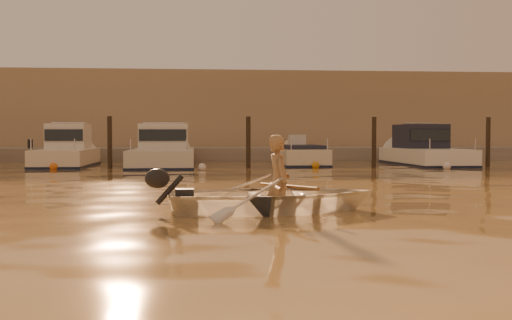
{
  "coord_description": "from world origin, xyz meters",
  "views": [
    {
      "loc": [
        -2.24,
        -11.03,
        1.29
      ],
      "look_at": [
        -0.95,
        2.62,
        0.75
      ],
      "focal_mm": 45.0,
      "sensor_mm": 36.0,
      "label": 1
    }
  ],
  "objects": [
    {
      "name": "fender_b",
      "position": [
        -7.52,
        13.39,
        0.1
      ],
      "size": [
        0.3,
        0.3,
        0.3
      ],
      "primitive_type": "sphere",
      "color": "orange",
      "rests_on": "ground_plane"
    },
    {
      "name": "piling_2",
      "position": [
        -0.2,
        13.8,
        0.9
      ],
      "size": [
        0.18,
        0.18,
        2.2
      ],
      "primitive_type": "cylinder",
      "color": "#2D2319",
      "rests_on": "ground_plane"
    },
    {
      "name": "piling_4",
      "position": [
        9.5,
        13.8,
        0.9
      ],
      "size": [
        0.18,
        0.18,
        2.2
      ],
      "primitive_type": "cylinder",
      "color": "#2D2319",
      "rests_on": "ground_plane"
    },
    {
      "name": "moored_boat_3",
      "position": [
        2.21,
        16.0,
        0.22
      ],
      "size": [
        1.8,
        5.3,
        0.95
      ],
      "primitive_type": null,
      "color": "beige",
      "rests_on": "ground_plane"
    },
    {
      "name": "quay",
      "position": [
        0.0,
        21.5,
        0.15
      ],
      "size": [
        52.0,
        4.0,
        1.0
      ],
      "primitive_type": "cube",
      "color": "gray",
      "rests_on": "ground_plane"
    },
    {
      "name": "oar_port",
      "position": [
        -0.71,
        -0.35,
        0.42
      ],
      "size": [
        0.73,
        2.01,
        0.13
      ],
      "primitive_type": "cylinder",
      "rotation": [
        1.54,
        0.0,
        0.33
      ],
      "color": "brown",
      "rests_on": "dinghy"
    },
    {
      "name": "waterfront_building",
      "position": [
        0.0,
        27.0,
        2.4
      ],
      "size": [
        46.0,
        7.0,
        4.8
      ],
      "primitive_type": "cube",
      "color": "#9E8466",
      "rests_on": "quay"
    },
    {
      "name": "dinghy",
      "position": [
        -0.95,
        -0.38,
        0.25
      ],
      "size": [
        3.8,
        2.92,
        0.73
      ],
      "primitive_type": "imported",
      "rotation": [
        0.0,
        0.0,
        1.69
      ],
      "color": "white",
      "rests_on": "ground_plane"
    },
    {
      "name": "fender_e",
      "position": [
        7.27,
        12.51,
        0.1
      ],
      "size": [
        0.3,
        0.3,
        0.3
      ],
      "primitive_type": "sphere",
      "color": "silver",
      "rests_on": "ground_plane"
    },
    {
      "name": "fender_d",
      "position": [
        2.42,
        13.61,
        0.1
      ],
      "size": [
        0.3,
        0.3,
        0.3
      ],
      "primitive_type": "sphere",
      "color": "#C58017",
      "rests_on": "ground_plane"
    },
    {
      "name": "oar_starboard",
      "position": [
        -0.9,
        -0.37,
        0.42
      ],
      "size": [
        0.18,
        2.1,
        0.13
      ],
      "primitive_type": "cylinder",
      "rotation": [
        1.54,
        0.0,
        -0.06
      ],
      "color": "brown",
      "rests_on": "dinghy"
    },
    {
      "name": "ground_plane",
      "position": [
        0.0,
        0.0,
        0.0
      ],
      "size": [
        160.0,
        160.0,
        0.0
      ],
      "primitive_type": "plane",
      "color": "brown",
      "rests_on": "ground"
    },
    {
      "name": "person",
      "position": [
        -0.85,
        -0.36,
        0.49
      ],
      "size": [
        0.45,
        0.62,
        1.59
      ],
      "primitive_type": "imported",
      "rotation": [
        0.0,
        0.0,
        1.69
      ],
      "color": "#9B754D",
      "rests_on": "dinghy"
    },
    {
      "name": "moored_boat_1",
      "position": [
        -7.55,
        16.0,
        0.62
      ],
      "size": [
        1.99,
        6.01,
        1.75
      ],
      "primitive_type": null,
      "color": "#EEE0C7",
      "rests_on": "ground_plane"
    },
    {
      "name": "piling_3",
      "position": [
        4.8,
        13.8,
        0.9
      ],
      "size": [
        0.18,
        0.18,
        2.2
      ],
      "primitive_type": "cylinder",
      "color": "#2D2319",
      "rests_on": "ground_plane"
    },
    {
      "name": "piling_1",
      "position": [
        -5.5,
        13.8,
        0.9
      ],
      "size": [
        0.18,
        0.18,
        2.2
      ],
      "primitive_type": "cylinder",
      "color": "#2D2319",
      "rests_on": "ground_plane"
    },
    {
      "name": "moored_boat_2",
      "position": [
        -3.57,
        16.0,
        0.62
      ],
      "size": [
        2.51,
        8.33,
        1.75
      ],
      "primitive_type": null,
      "color": "silver",
      "rests_on": "ground_plane"
    },
    {
      "name": "moored_boat_4",
      "position": [
        7.7,
        16.0,
        0.62
      ],
      "size": [
        2.28,
        7.02,
        1.75
      ],
      "primitive_type": null,
      "color": "white",
      "rests_on": "ground_plane"
    },
    {
      "name": "fender_c",
      "position": [
        -2.01,
        12.42,
        0.1
      ],
      "size": [
        0.3,
        0.3,
        0.3
      ],
      "primitive_type": "sphere",
      "color": "silver",
      "rests_on": "ground_plane"
    },
    {
      "name": "outboard_motor",
      "position": [
        -2.44,
        -0.55,
        0.28
      ],
      "size": [
        0.94,
        0.5,
        0.7
      ],
      "primitive_type": null,
      "rotation": [
        0.0,
        0.0,
        0.12
      ],
      "color": "black",
      "rests_on": "dinghy"
    }
  ]
}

